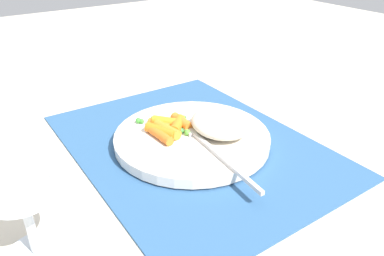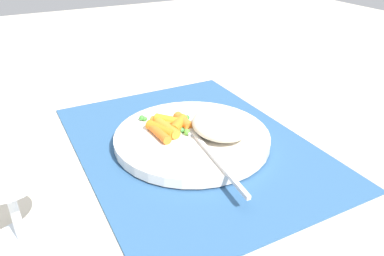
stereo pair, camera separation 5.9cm
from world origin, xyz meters
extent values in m
plane|color=beige|center=(0.00, 0.00, 0.00)|extent=(2.40, 2.40, 0.00)
cube|color=#2D5684|center=(0.00, 0.00, 0.00)|extent=(0.46, 0.34, 0.01)
cylinder|color=silver|center=(0.00, 0.00, 0.01)|extent=(0.25, 0.25, 0.02)
ellipsoid|color=beige|center=(-0.02, -0.04, 0.04)|extent=(0.10, 0.09, 0.03)
cylinder|color=orange|center=(0.05, 0.03, 0.03)|extent=(0.04, 0.03, 0.01)
cylinder|color=orange|center=(0.02, 0.03, 0.03)|extent=(0.05, 0.02, 0.02)
cylinder|color=orange|center=(0.04, 0.02, 0.03)|extent=(0.04, 0.04, 0.02)
cylinder|color=orange|center=(0.02, 0.01, 0.03)|extent=(0.04, 0.04, 0.02)
cylinder|color=orange|center=(0.02, 0.04, 0.03)|extent=(0.06, 0.03, 0.02)
cylinder|color=orange|center=(0.01, 0.05, 0.03)|extent=(0.05, 0.02, 0.01)
cylinder|color=orange|center=(0.03, 0.00, 0.03)|extent=(0.05, 0.02, 0.02)
sphere|color=green|center=(0.00, 0.03, 0.03)|extent=(0.01, 0.01, 0.01)
sphere|color=#57B631|center=(0.04, 0.02, 0.03)|extent=(0.01, 0.01, 0.01)
sphere|color=green|center=(0.00, 0.01, 0.03)|extent=(0.01, 0.01, 0.01)
sphere|color=green|center=(0.01, 0.01, 0.03)|extent=(0.01, 0.01, 0.01)
sphere|color=#568D33|center=(0.07, 0.03, 0.03)|extent=(0.01, 0.01, 0.01)
sphere|color=#3D9045|center=(0.01, 0.02, 0.03)|extent=(0.01, 0.01, 0.01)
sphere|color=green|center=(0.03, -0.01, 0.03)|extent=(0.01, 0.01, 0.01)
sphere|color=#50922E|center=(0.05, 0.02, 0.03)|extent=(0.01, 0.01, 0.01)
sphere|color=green|center=(0.05, -0.02, 0.03)|extent=(0.01, 0.01, 0.01)
sphere|color=green|center=(0.08, 0.05, 0.03)|extent=(0.01, 0.01, 0.01)
sphere|color=#54AD37|center=(0.00, 0.01, 0.03)|extent=(0.01, 0.01, 0.01)
sphere|color=green|center=(0.08, 0.05, 0.03)|extent=(0.01, 0.01, 0.01)
sphere|color=#51A639|center=(0.02, 0.04, 0.03)|extent=(0.01, 0.01, 0.01)
cube|color=silver|center=(0.01, 0.00, 0.02)|extent=(0.05, 0.02, 0.01)
cube|color=silver|center=(-0.09, 0.01, 0.02)|extent=(0.17, 0.02, 0.01)
cylinder|color=silver|center=(-0.09, 0.27, 0.00)|extent=(0.06, 0.06, 0.00)
cylinder|color=silver|center=(-0.09, 0.27, 0.04)|extent=(0.01, 0.01, 0.07)
cone|color=silver|center=(-0.09, 0.27, 0.11)|extent=(0.07, 0.07, 0.07)
camera|label=1|loc=(-0.43, 0.29, 0.31)|focal=35.27mm
camera|label=2|loc=(-0.46, 0.24, 0.31)|focal=35.27mm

